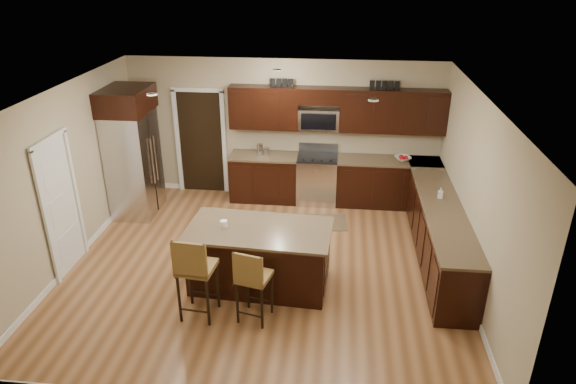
# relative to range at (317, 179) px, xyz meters

# --- Properties ---
(floor) EXTENTS (6.00, 6.00, 0.00)m
(floor) POSITION_rel_range_xyz_m (-0.68, -2.45, -0.47)
(floor) COLOR #94623A
(floor) RESTS_ON ground
(ceiling) EXTENTS (6.00, 6.00, 0.00)m
(ceiling) POSITION_rel_range_xyz_m (-0.68, -2.45, 2.23)
(ceiling) COLOR silver
(ceiling) RESTS_ON wall_back
(wall_back) EXTENTS (6.00, 0.00, 6.00)m
(wall_back) POSITION_rel_range_xyz_m (-0.68, 0.30, 0.88)
(wall_back) COLOR tan
(wall_back) RESTS_ON floor
(wall_left) EXTENTS (0.00, 5.50, 5.50)m
(wall_left) POSITION_rel_range_xyz_m (-3.68, -2.45, 0.88)
(wall_left) COLOR tan
(wall_left) RESTS_ON floor
(wall_right) EXTENTS (0.00, 5.50, 5.50)m
(wall_right) POSITION_rel_range_xyz_m (2.32, -2.45, 0.88)
(wall_right) COLOR tan
(wall_right) RESTS_ON floor
(base_cabinets) EXTENTS (4.02, 3.96, 0.92)m
(base_cabinets) POSITION_rel_range_xyz_m (1.22, -1.01, -0.01)
(base_cabinets) COLOR black
(base_cabinets) RESTS_ON floor
(upper_cabinets) EXTENTS (4.00, 0.33, 0.80)m
(upper_cabinets) POSITION_rel_range_xyz_m (0.36, 0.13, 1.37)
(upper_cabinets) COLOR black
(upper_cabinets) RESTS_ON wall_back
(range) EXTENTS (0.76, 0.64, 1.11)m
(range) POSITION_rel_range_xyz_m (0.00, 0.00, 0.00)
(range) COLOR silver
(range) RESTS_ON floor
(microwave) EXTENTS (0.76, 0.31, 0.40)m
(microwave) POSITION_rel_range_xyz_m (0.00, 0.15, 1.15)
(microwave) COLOR silver
(microwave) RESTS_ON upper_cabinets
(doorway) EXTENTS (0.85, 0.03, 2.06)m
(doorway) POSITION_rel_range_xyz_m (-2.33, 0.28, 0.56)
(doorway) COLOR black
(doorway) RESTS_ON floor
(pantry_door) EXTENTS (0.03, 0.80, 2.04)m
(pantry_door) POSITION_rel_range_xyz_m (-3.66, -2.75, 0.55)
(pantry_door) COLOR white
(pantry_door) RESTS_ON floor
(letter_decor) EXTENTS (2.20, 0.03, 0.15)m
(letter_decor) POSITION_rel_range_xyz_m (0.22, 0.13, 1.82)
(letter_decor) COLOR black
(letter_decor) RESTS_ON upper_cabinets
(island) EXTENTS (2.09, 1.18, 0.92)m
(island) POSITION_rel_range_xyz_m (-0.67, -2.91, -0.04)
(island) COLOR black
(island) RESTS_ON floor
(stool_left) EXTENTS (0.50, 0.50, 1.22)m
(stool_left) POSITION_rel_range_xyz_m (-1.37, -3.76, 0.29)
(stool_left) COLOR olive
(stool_left) RESTS_ON floor
(stool_mid) EXTENTS (0.49, 0.49, 1.08)m
(stool_mid) POSITION_rel_range_xyz_m (-0.63, -3.75, 0.20)
(stool_mid) COLOR olive
(stool_mid) RESTS_ON floor
(refrigerator) EXTENTS (0.79, 1.02, 2.35)m
(refrigerator) POSITION_rel_range_xyz_m (-3.30, -0.80, 0.73)
(refrigerator) COLOR silver
(refrigerator) RESTS_ON floor
(floor_mat) EXTENTS (1.01, 0.72, 0.01)m
(floor_mat) POSITION_rel_range_xyz_m (0.12, -0.92, -0.47)
(floor_mat) COLOR brown
(floor_mat) RESTS_ON floor
(fruit_bowl) EXTENTS (0.38, 0.38, 0.07)m
(fruit_bowl) POSITION_rel_range_xyz_m (1.60, -0.00, 0.48)
(fruit_bowl) COLOR silver
(fruit_bowl) RESTS_ON base_cabinets
(soap_bottle) EXTENTS (0.09, 0.09, 0.17)m
(soap_bottle) POSITION_rel_range_xyz_m (2.02, -1.60, 0.53)
(soap_bottle) COLOR #B2B2B2
(soap_bottle) RESTS_ON base_cabinets
(canister_tall) EXTENTS (0.12, 0.12, 0.22)m
(canister_tall) POSITION_rel_range_xyz_m (-1.11, -0.00, 0.56)
(canister_tall) COLOR silver
(canister_tall) RESTS_ON base_cabinets
(canister_short) EXTENTS (0.11, 0.11, 0.15)m
(canister_short) POSITION_rel_range_xyz_m (-0.98, -0.00, 0.52)
(canister_short) COLOR silver
(canister_short) RESTS_ON base_cabinets
(island_jar) EXTENTS (0.10, 0.10, 0.10)m
(island_jar) POSITION_rel_range_xyz_m (-1.17, -2.91, 0.50)
(island_jar) COLOR white
(island_jar) RESTS_ON island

